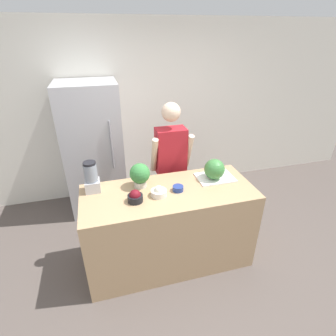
{
  "coord_description": "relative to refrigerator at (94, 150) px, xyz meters",
  "views": [
    {
      "loc": [
        -0.61,
        -1.82,
        2.42
      ],
      "look_at": [
        0.0,
        0.41,
        1.19
      ],
      "focal_mm": 28.0,
      "sensor_mm": 36.0,
      "label": 1
    }
  ],
  "objects": [
    {
      "name": "ground_plane",
      "position": [
        0.73,
        -1.7,
        -0.93
      ],
      "size": [
        14.0,
        14.0,
        0.0
      ],
      "primitive_type": "plane",
      "color": "#564C47"
    },
    {
      "name": "watermelon",
      "position": [
        1.27,
        -1.22,
        0.14
      ],
      "size": [
        0.23,
        0.23,
        0.23
      ],
      "color": "#3D7F3D",
      "rests_on": "cutting_board"
    },
    {
      "name": "bowl_cream",
      "position": [
        0.61,
        -1.38,
        0.06
      ],
      "size": [
        0.16,
        0.16,
        0.11
      ],
      "color": "white",
      "rests_on": "counter_island"
    },
    {
      "name": "wall_back",
      "position": [
        0.73,
        0.38,
        0.37
      ],
      "size": [
        8.0,
        0.06,
        2.6
      ],
      "color": "white",
      "rests_on": "ground_plane"
    },
    {
      "name": "bowl_cherries",
      "position": [
        0.36,
        -1.41,
        0.07
      ],
      "size": [
        0.15,
        0.15,
        0.13
      ],
      "color": "black",
      "rests_on": "counter_island"
    },
    {
      "name": "potted_plant",
      "position": [
        0.46,
        -1.15,
        0.16
      ],
      "size": [
        0.21,
        0.21,
        0.26
      ],
      "color": "beige",
      "rests_on": "counter_island"
    },
    {
      "name": "refrigerator",
      "position": [
        0.0,
        0.0,
        0.0
      ],
      "size": [
        0.78,
        0.69,
        1.85
      ],
      "color": "#B7B7BC",
      "rests_on": "ground_plane"
    },
    {
      "name": "counter_island",
      "position": [
        0.73,
        -1.32,
        -0.45
      ],
      "size": [
        1.8,
        0.75,
        0.94
      ],
      "color": "tan",
      "rests_on": "ground_plane"
    },
    {
      "name": "bowl_small_blue",
      "position": [
        0.82,
        -1.34,
        0.04
      ],
      "size": [
        0.11,
        0.11,
        0.05
      ],
      "color": "navy",
      "rests_on": "counter_island"
    },
    {
      "name": "blender",
      "position": [
        -0.03,
        -1.11,
        0.17
      ],
      "size": [
        0.15,
        0.15,
        0.33
      ],
      "color": "#B7B7BC",
      "rests_on": "counter_island"
    },
    {
      "name": "cutting_board",
      "position": [
        1.3,
        -1.2,
        0.02
      ],
      "size": [
        0.41,
        0.3,
        0.01
      ],
      "color": "white",
      "rests_on": "counter_island"
    },
    {
      "name": "person",
      "position": [
        0.92,
        -0.72,
        -0.04
      ],
      "size": [
        0.5,
        0.27,
        1.71
      ],
      "color": "#4C608C",
      "rests_on": "ground_plane"
    }
  ]
}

